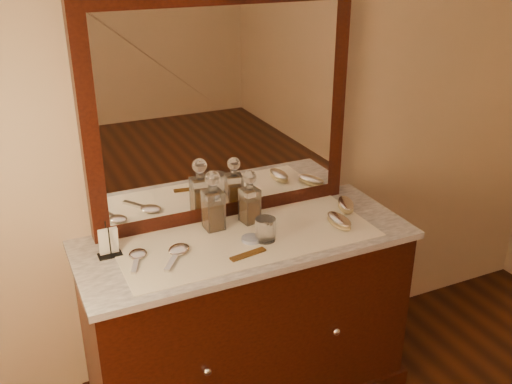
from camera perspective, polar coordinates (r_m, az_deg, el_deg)
dresser_cabinet at (r=2.74m, az=-0.91°, el=-12.51°), size 1.40×0.55×0.82m
dresser_plinth at (r=2.97m, az=-0.86°, el=-18.25°), size 1.46×0.59×0.08m
knob_left at (r=2.42m, az=-4.80°, el=-17.14°), size 0.04×0.04×0.04m
knob_right at (r=2.63m, az=7.86°, el=-13.39°), size 0.04×0.04×0.04m
marble_top at (r=2.51m, az=-0.97°, el=-4.69°), size 1.44×0.59×0.03m
mirror_frame at (r=2.52m, az=-3.36°, el=8.12°), size 1.20×0.08×1.00m
mirror_glass at (r=2.49m, az=-3.06°, el=7.93°), size 1.06×0.01×0.86m
lace_runner at (r=2.48m, az=-0.78°, el=-4.55°), size 1.10×0.45×0.00m
pin_dish at (r=2.46m, az=-0.47°, el=-4.64°), size 0.10×0.10×0.01m
comb at (r=2.35m, az=-0.79°, el=-6.12°), size 0.16×0.05×0.01m
napkin_rack at (r=2.41m, az=-14.25°, el=-4.88°), size 0.10×0.06×0.14m
decanter_left at (r=2.52m, az=-4.21°, el=-1.44°), size 0.08×0.08×0.27m
decanter_right at (r=2.58m, az=-0.62°, el=-1.02°), size 0.09×0.09×0.25m
brush_near at (r=2.60m, az=8.15°, el=-2.83°), size 0.07×0.16×0.04m
brush_far at (r=2.76m, az=8.81°, el=-1.25°), size 0.13×0.17×0.04m
hand_mirror_outer at (r=2.38m, az=-11.56°, el=-6.17°), size 0.11×0.19×0.02m
hand_mirror_inner at (r=2.38m, az=-7.68°, el=-5.82°), size 0.17×0.21×0.02m
tumblers at (r=2.44m, az=0.92°, el=-3.69°), size 0.09×0.09×0.10m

